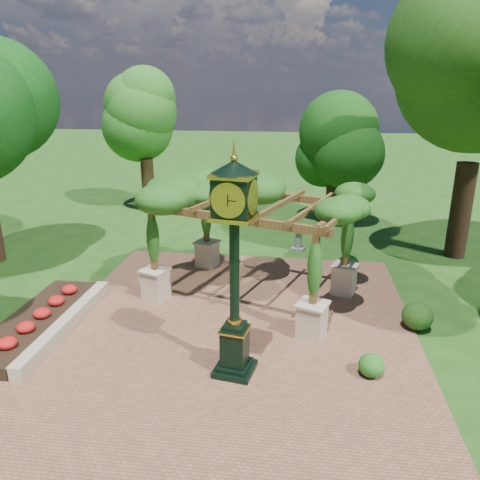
# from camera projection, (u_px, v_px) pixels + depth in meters

# --- Properties ---
(ground) EXTENTS (120.00, 120.00, 0.00)m
(ground) POSITION_uv_depth(u_px,v_px,m) (227.00, 351.00, 12.01)
(ground) COLOR #1E4714
(ground) RESTS_ON ground
(brick_plaza) EXTENTS (10.00, 12.00, 0.04)m
(brick_plaza) POSITION_uv_depth(u_px,v_px,m) (233.00, 331.00, 12.95)
(brick_plaza) COLOR brown
(brick_plaza) RESTS_ON ground
(border_wall) EXTENTS (0.35, 5.00, 0.40)m
(border_wall) POSITION_uv_depth(u_px,v_px,m) (67.00, 324.00, 13.00)
(border_wall) COLOR #C6B793
(border_wall) RESTS_ON ground
(flower_bed) EXTENTS (1.50, 5.00, 0.36)m
(flower_bed) POSITION_uv_depth(u_px,v_px,m) (37.00, 322.00, 13.11)
(flower_bed) COLOR red
(flower_bed) RESTS_ON ground
(pedestal_clock) EXTENTS (1.16, 1.16, 5.12)m
(pedestal_clock) POSITION_uv_depth(u_px,v_px,m) (234.00, 252.00, 10.15)
(pedestal_clock) COLOR black
(pedestal_clock) RESTS_ON brick_plaza
(pergola) EXTENTS (6.94, 5.57, 3.79)m
(pergola) POSITION_uv_depth(u_px,v_px,m) (252.00, 203.00, 14.15)
(pergola) COLOR beige
(pergola) RESTS_ON brick_plaza
(sundial) EXTENTS (0.64, 0.64, 0.93)m
(sundial) POSITION_uv_depth(u_px,v_px,m) (299.00, 240.00, 19.34)
(sundial) COLOR gray
(sundial) RESTS_ON ground
(shrub_front) EXTENTS (0.80, 0.80, 0.55)m
(shrub_front) POSITION_uv_depth(u_px,v_px,m) (371.00, 365.00, 10.87)
(shrub_front) COLOR #23621C
(shrub_front) RESTS_ON brick_plaza
(shrub_mid) EXTENTS (1.00, 1.00, 0.77)m
(shrub_mid) POSITION_uv_depth(u_px,v_px,m) (417.00, 316.00, 12.96)
(shrub_mid) COLOR #214A14
(shrub_mid) RESTS_ON brick_plaza
(shrub_back) EXTENTS (0.82, 0.82, 0.71)m
(shrub_back) POSITION_uv_depth(u_px,v_px,m) (348.00, 264.00, 16.77)
(shrub_back) COLOR #25611C
(shrub_back) RESTS_ON brick_plaza
(tree_west_far) EXTENTS (3.50, 3.50, 7.26)m
(tree_west_far) POSITION_uv_depth(u_px,v_px,m) (144.00, 117.00, 23.77)
(tree_west_far) COLOR #2E2212
(tree_west_far) RESTS_ON ground
(tree_north) EXTENTS (3.50, 3.50, 5.64)m
(tree_north) POSITION_uv_depth(u_px,v_px,m) (335.00, 143.00, 22.47)
(tree_north) COLOR #352315
(tree_north) RESTS_ON ground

